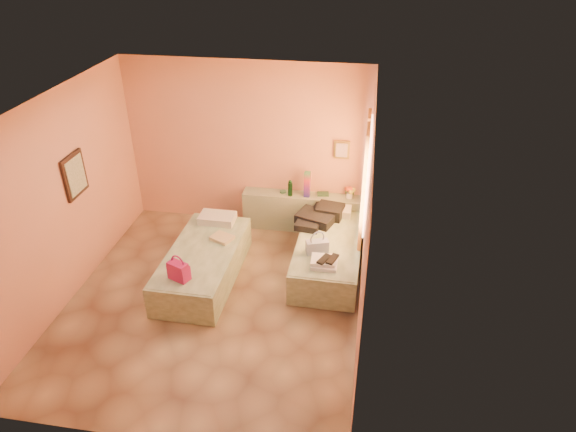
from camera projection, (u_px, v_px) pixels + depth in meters
name	position (u px, v px, depth m)	size (l,w,h in m)	color
ground	(214.00, 300.00, 7.18)	(4.50, 4.50, 0.00)	tan
room_walls	(232.00, 168.00, 6.73)	(4.02, 4.51, 2.81)	tan
headboard_ledge	(304.00, 212.00, 8.67)	(2.05, 0.30, 0.65)	gray
bed_left	(204.00, 264.00, 7.51)	(0.90, 2.00, 0.50)	beige
bed_right	(329.00, 253.00, 7.74)	(0.90, 2.00, 0.50)	beige
water_bottle	(290.00, 188.00, 8.43)	(0.07, 0.07, 0.26)	#13361A
rainbow_box	(307.00, 184.00, 8.36)	(0.10, 0.10, 0.44)	#B2155B
small_dish	(283.00, 192.00, 8.58)	(0.11, 0.11, 0.03)	#437C54
green_book	(323.00, 194.00, 8.50)	(0.19, 0.14, 0.03)	#284C31
flower_vase	(350.00, 191.00, 8.36)	(0.19, 0.19, 0.24)	white
magenta_handbag	(179.00, 271.00, 6.73)	(0.28, 0.16, 0.26)	#B2155B
khaki_garment	(222.00, 238.00, 7.61)	(0.31, 0.24, 0.05)	tan
clothes_pile	(319.00, 217.00, 8.01)	(0.61, 0.61, 0.18)	black
blue_handbag	(317.00, 247.00, 7.26)	(0.31, 0.13, 0.20)	#385988
towel_stack	(324.00, 263.00, 7.02)	(0.35, 0.30, 0.10)	white
sandal_pair	(328.00, 259.00, 6.98)	(0.19, 0.25, 0.03)	black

